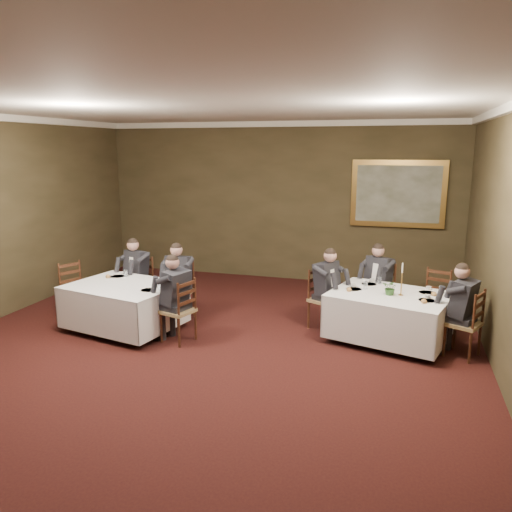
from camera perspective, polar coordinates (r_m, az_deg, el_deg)
The scene contains 25 objects.
ground at distance 7.08m, azimuth -7.76°, elevation -12.33°, with size 10.00×10.00×0.00m, color black.
ceiling at distance 6.47m, azimuth -8.69°, elevation 17.13°, with size 8.00×10.00×0.10m, color silver.
back_wall at distance 11.25m, azimuth 2.42°, elevation 6.20°, with size 8.00×0.10×3.50m, color #322C19.
crown_molding at distance 6.47m, azimuth -8.67°, elevation 16.61°, with size 8.00×10.00×0.12m.
table_main at distance 7.97m, azimuth 14.94°, elevation -6.34°, with size 2.01×1.73×0.67m.
table_second at distance 8.47m, azimuth -14.81°, elevation -5.23°, with size 1.96×1.64×0.67m.
chair_main_backleft at distance 8.95m, azimuth 13.79°, elevation -5.33°, with size 0.59×0.58×1.00m.
diner_main_backleft at distance 8.88m, azimuth 13.82°, elevation -3.94°, with size 0.58×0.61×1.35m.
chair_main_backright at distance 8.73m, azimuth 19.55°, elevation -6.15°, with size 0.56×0.55×1.00m.
chair_main_endleft at distance 8.38m, azimuth 7.76°, elevation -6.29°, with size 0.58×0.58×1.00m.
diner_main_endleft at distance 8.31m, azimuth 7.87°, elevation -4.81°, with size 0.61×0.58×1.35m.
chair_main_endright at distance 7.80m, azimuth 22.58°, elevation -8.59°, with size 0.57×0.58×1.00m.
diner_main_endright at distance 7.73m, azimuth 22.64°, elevation -6.98°, with size 0.61×0.57×1.35m.
chair_sec_backleft at distance 9.44m, azimuth -13.18°, elevation -4.38°, with size 0.55×0.54×1.00m.
diner_sec_backleft at distance 9.37m, azimuth -13.31°, elevation -3.06°, with size 0.54×0.59×1.35m.
chair_sec_backright at distance 8.88m, azimuth -8.66°, elevation -5.25°, with size 0.46×0.44×1.00m.
diner_sec_backright at distance 8.80m, azimuth -8.73°, elevation -3.86°, with size 0.43×0.50×1.35m.
chair_sec_endright at distance 7.85m, azimuth -8.79°, elevation -7.64°, with size 0.53×0.54×1.00m.
diner_sec_endright at distance 7.78m, azimuth -8.91°, elevation -6.04°, with size 0.58×0.52×1.35m.
chair_sec_endleft at distance 9.27m, azimuth -19.75°, elevation -5.10°, with size 0.57×0.58×1.00m.
centerpiece at distance 7.77m, azimuth 15.14°, elevation -3.42°, with size 0.23×0.20×0.25m, color #2D5926.
candlestick at distance 7.78m, azimuth 16.29°, elevation -3.00°, with size 0.07×0.07×0.51m.
place_setting_table_main at distance 8.36m, azimuth 13.17°, elevation -2.90°, with size 0.33×0.31×0.14m.
place_setting_table_second at distance 8.93m, azimuth -15.18°, elevation -2.03°, with size 0.33×0.31×0.14m.
painting at distance 10.84m, azimuth 15.91°, elevation 6.85°, with size 1.91×0.09×1.39m.
Camera 1 is at (2.69, -5.86, 2.93)m, focal length 35.00 mm.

